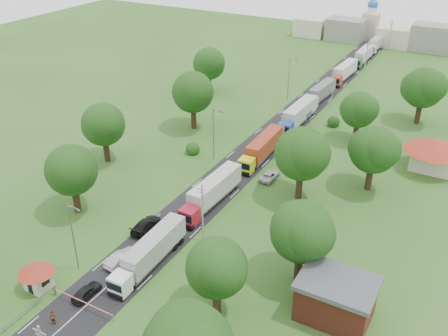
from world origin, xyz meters
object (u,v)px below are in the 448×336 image
Objects in this scene: car_lane_mid at (122,258)px; guard_booth at (37,274)px; car_lane_front at (87,292)px; pedestrian_near at (53,318)px; boom_barrier at (74,298)px; truck_0 at (150,252)px; info_sign at (309,117)px.

guard_booth is at bearing 61.48° from car_lane_mid.
car_lane_front is 2.31× the size of pedestrian_near.
boom_barrier is 1.84× the size of car_lane_mid.
truck_0 is 4.08m from car_lane_mid.
guard_booth is 13.94m from truck_0.
info_sign reaches higher than truck_0.
info_sign is 1.00× the size of car_lane_front.
pedestrian_near is at bearing -104.33° from truck_0.
truck_0 is (9.52, 10.18, -0.08)m from guard_booth.
car_lane_mid reaches higher than boom_barrier.
car_lane_mid is (-6.42, -51.41, -2.18)m from info_sign.
boom_barrier is at bearing 95.40° from car_lane_mid.
boom_barrier is at bearing -109.88° from truck_0.
info_sign is at bearing -95.53° from car_lane_front.
truck_0 is at bearing -93.30° from info_sign.
car_lane_front is 5.21m from pedestrian_near.
guard_booth is 10.55m from car_lane_mid.
truck_0 is 14.17m from pedestrian_near.
car_lane_front is 0.82× the size of car_lane_mid.
car_lane_front is at bearing 15.34° from guard_booth.
guard_booth is 2.47× the size of pedestrian_near.
boom_barrier is at bearing 78.67° from car_lane_front.
truck_0 is 7.97× the size of pedestrian_near.
boom_barrier is at bearing -96.24° from info_sign.
truck_0 is at bearing -149.65° from car_lane_mid.
truck_0 is at bearing 46.91° from guard_booth.
truck_0 reaches higher than car_lane_mid.
car_lane_mid is at bearing 68.15° from pedestrian_near.
guard_booth reaches higher than boom_barrier.
truck_0 is 9.21m from car_lane_front.
info_sign is 0.82× the size of car_lane_mid.
truck_0 is at bearing 70.12° from boom_barrier.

